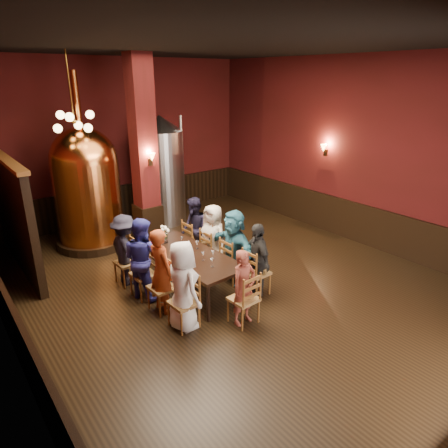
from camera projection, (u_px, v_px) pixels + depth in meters
room at (226, 174)px, 7.53m from camera, size 10.00×10.02×4.50m
wainscot_right at (346, 219)px, 10.40m from camera, size 0.08×9.90×1.00m
wainscot_back at (124, 201)px, 11.83m from camera, size 7.90×0.08×1.00m
wainscot_left at (14, 328)px, 5.89m from camera, size 0.08×9.90×1.00m
column at (144, 154)px, 9.45m from camera, size 0.58×0.58×4.50m
partition at (15, 216)px, 8.46m from camera, size 0.22×3.50×2.40m
pendant_cluster at (74, 121)px, 8.37m from camera, size 0.90×0.90×1.70m
sconce_wall at (326, 150)px, 10.37m from camera, size 0.20×0.20×0.36m
sconce_column at (150, 158)px, 9.24m from camera, size 0.20×0.20×0.36m
dining_table at (190, 257)px, 7.78m from camera, size 1.11×2.45×0.75m
chair_0 at (184, 303)px, 6.63m from camera, size 0.48×0.48×0.92m
person_0 at (183, 286)px, 6.52m from camera, size 0.50×0.76×1.55m
chair_1 at (162, 287)px, 7.11m from camera, size 0.48×0.48×0.92m
person_1 at (161, 271)px, 6.99m from camera, size 0.42×0.60×1.57m
chair_2 at (144, 274)px, 7.58m from camera, size 0.48×0.48×0.92m
person_2 at (142, 258)px, 7.46m from camera, size 0.63×0.86×1.59m
chair_3 at (127, 262)px, 8.06m from camera, size 0.48×0.48×0.92m
person_3 at (126, 250)px, 7.96m from camera, size 0.59×0.97×1.47m
chair_4 at (257, 272)px, 7.65m from camera, size 0.48×0.48×0.92m
person_4 at (257, 260)px, 7.56m from camera, size 0.56×0.91×1.45m
chair_5 at (233, 261)px, 8.13m from camera, size 0.48×0.48×0.92m
person_5 at (234, 247)px, 8.03m from camera, size 0.48×1.44×1.54m
chair_6 at (213, 250)px, 8.61m from camera, size 0.48×0.48×0.92m
person_6 at (213, 238)px, 8.51m from camera, size 0.58×0.79×1.49m
chair_7 at (195, 241)px, 9.09m from camera, size 0.48×0.48×0.92m
person_7 at (195, 230)px, 8.99m from camera, size 0.55×0.79×1.48m
chair_8 at (244, 299)px, 6.75m from camera, size 0.48×0.48×0.92m
person_8 at (244, 288)px, 6.67m from camera, size 0.51×0.35×1.34m
copper_kettle at (87, 187)px, 9.58m from camera, size 2.04×2.04×4.12m
steel_vessel at (162, 170)px, 11.19m from camera, size 1.42×1.42×3.02m
rose_vase at (164, 231)px, 8.19m from camera, size 0.22×0.22×0.38m
wine_glass_0 at (197, 245)px, 7.95m from camera, size 0.07×0.07×0.17m
wine_glass_1 at (173, 253)px, 7.60m from camera, size 0.07×0.07×0.17m
wine_glass_2 at (213, 255)px, 7.51m from camera, size 0.07×0.07×0.17m
wine_glass_3 at (212, 263)px, 7.19m from camera, size 0.07×0.07×0.17m
wine_glass_4 at (203, 256)px, 7.45m from camera, size 0.07×0.07×0.17m
wine_glass_5 at (173, 252)px, 7.62m from camera, size 0.07×0.07×0.17m
wine_glass_6 at (189, 256)px, 7.44m from camera, size 0.07×0.07×0.17m
wine_glass_7 at (182, 241)px, 8.14m from camera, size 0.07×0.07×0.17m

